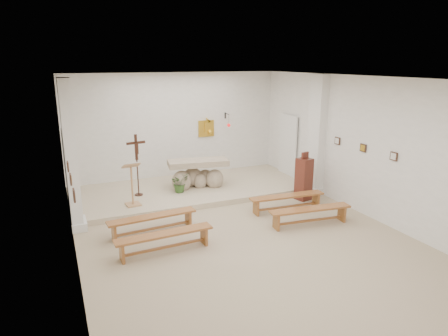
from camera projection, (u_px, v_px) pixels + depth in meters
name	position (u px, v px, depth m)	size (l,w,h in m)	color
ground	(242.00, 237.00, 9.01)	(7.00, 10.00, 0.00)	tan
wall_left	(70.00, 181.00, 7.21)	(0.02, 10.00, 3.50)	white
wall_right	(370.00, 148.00, 9.89)	(0.02, 10.00, 3.50)	white
wall_back	(176.00, 127.00, 12.97)	(7.00, 0.02, 3.50)	white
ceiling	(244.00, 79.00, 8.10)	(7.00, 10.00, 0.02)	silver
sanctuary_platform	(192.00, 189.00, 12.09)	(6.98, 3.00, 0.15)	#C0B494
pilaster_left	(71.00, 157.00, 9.03)	(0.26, 0.55, 3.50)	white
pilaster_right	(317.00, 135.00, 11.62)	(0.26, 0.55, 3.50)	white
gold_wall_relief	(206.00, 128.00, 13.38)	(0.55, 0.04, 0.55)	gold
sanctuary_lamp	(228.00, 124.00, 13.38)	(0.11, 0.36, 0.44)	black
station_frame_left_front	(74.00, 195.00, 6.52)	(0.03, 0.20, 0.20)	#3E261B
station_frame_left_mid	(71.00, 179.00, 7.40)	(0.03, 0.20, 0.20)	#3E261B
station_frame_left_rear	(68.00, 167.00, 8.29)	(0.03, 0.20, 0.20)	#3E261B
station_frame_right_front	(394.00, 156.00, 9.18)	(0.03, 0.20, 0.20)	#3E261B
station_frame_right_mid	(363.00, 148.00, 10.07)	(0.03, 0.20, 0.20)	#3E261B
station_frame_right_rear	(337.00, 141.00, 10.95)	(0.03, 0.20, 0.20)	#3E261B
radiator_left	(73.00, 208.00, 10.01)	(0.10, 0.85, 0.52)	silver
radiator_right	(302.00, 177.00, 12.64)	(0.10, 0.85, 0.52)	silver
altar	(198.00, 175.00, 12.02)	(1.87, 0.97, 0.92)	#BFAD92
lectern	(132.00, 184.00, 10.40)	(0.46, 0.40, 1.20)	tan
crucifix_stand	(137.00, 161.00, 11.08)	(0.53, 0.23, 1.75)	#351C11
potted_plant	(180.00, 183.00, 11.55)	(0.51, 0.44, 0.57)	#305522
donation_pedestal	(304.00, 179.00, 11.30)	(0.44, 0.44, 1.39)	#5C251A
bench_left_front	(152.00, 220.00, 9.13)	(2.07, 0.49, 0.43)	brown
bench_right_front	(287.00, 199.00, 10.51)	(2.07, 0.48, 0.43)	brown
bench_left_second	(165.00, 238.00, 8.21)	(2.06, 0.43, 0.43)	brown
bench_right_second	(310.00, 212.00, 9.59)	(2.07, 0.55, 0.43)	brown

